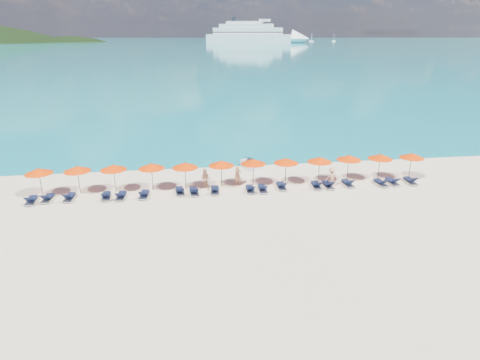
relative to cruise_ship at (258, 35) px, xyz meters
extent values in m
plane|color=beige|center=(-90.90, -500.38, -9.41)|extent=(1400.00, 1400.00, 0.00)
cube|color=#1FA9B2|center=(-90.90, 159.62, -9.41)|extent=(1600.00, 1300.00, 0.01)
ellipsoid|color=black|center=(-240.90, 59.62, -44.41)|extent=(162.00, 126.00, 85.50)
cube|color=white|center=(-10.70, 4.36, -4.49)|extent=(107.72, 59.06, 9.84)
cone|color=white|center=(49.48, -20.14, -4.49)|extent=(28.22, 28.22, 21.66)
cube|color=white|center=(-12.52, 5.10, 4.37)|extent=(86.55, 48.16, 7.88)
cube|color=white|center=(-14.35, 5.84, 10.27)|extent=(67.75, 38.99, 4.92)
cube|color=white|center=(-16.17, 6.58, 14.21)|extent=(46.58, 28.09, 3.45)
cube|color=black|center=(-12.52, 5.10, 2.89)|extent=(87.63, 48.75, 0.89)
cube|color=black|center=(-12.52, 5.10, 6.34)|extent=(85.47, 47.57, 0.89)
cylinder|color=black|center=(-28.75, 11.70, 18.15)|extent=(4.33, 4.33, 5.41)
cube|color=white|center=(119.12, 53.46, -8.71)|extent=(5.29, 1.76, 1.41)
cylinder|color=white|center=(119.12, 53.46, -4.12)|extent=(0.32, 0.32, 8.82)
cube|color=white|center=(83.21, 43.84, -8.61)|extent=(6.03, 2.01, 1.61)
cylinder|color=white|center=(83.21, 43.84, -3.38)|extent=(0.36, 0.36, 10.05)
cube|color=silver|center=(-89.06, -490.99, -9.12)|extent=(1.66, 2.51, 0.54)
cube|color=black|center=(-89.00, -491.18, -8.73)|extent=(0.81, 1.09, 0.34)
cylinder|color=black|center=(-89.27, -490.44, -8.58)|extent=(0.52, 0.25, 0.06)
imported|color=tan|center=(-90.79, -495.22, -8.61)|extent=(0.66, 0.51, 1.60)
imported|color=tan|center=(-93.47, -495.87, -8.57)|extent=(0.91, 0.66, 1.69)
imported|color=tan|center=(-83.32, -496.70, -8.61)|extent=(1.09, 0.60, 1.62)
cylinder|color=black|center=(-106.00, -495.59, -8.31)|extent=(0.05, 0.05, 2.20)
cone|color=#E63500|center=(-106.00, -495.59, -7.39)|extent=(2.10, 2.10, 0.42)
sphere|color=black|center=(-106.00, -495.59, -7.17)|extent=(0.08, 0.08, 0.08)
cylinder|color=black|center=(-103.26, -495.42, -8.31)|extent=(0.05, 0.05, 2.20)
cone|color=#E63500|center=(-103.26, -495.42, -7.39)|extent=(2.10, 2.10, 0.42)
sphere|color=black|center=(-103.26, -495.42, -7.17)|extent=(0.08, 0.08, 0.08)
cylinder|color=black|center=(-100.56, -495.43, -8.31)|extent=(0.05, 0.05, 2.20)
cone|color=#E63500|center=(-100.56, -495.43, -7.39)|extent=(2.10, 2.10, 0.42)
sphere|color=black|center=(-100.56, -495.43, -7.17)|extent=(0.08, 0.08, 0.08)
cylinder|color=black|center=(-97.65, -495.48, -8.31)|extent=(0.05, 0.05, 2.20)
cone|color=#E63500|center=(-97.65, -495.48, -7.39)|extent=(2.10, 2.10, 0.42)
sphere|color=black|center=(-97.65, -495.48, -7.17)|extent=(0.08, 0.08, 0.08)
cylinder|color=black|center=(-95.05, -495.65, -8.31)|extent=(0.05, 0.05, 2.20)
cone|color=#E63500|center=(-95.05, -495.65, -7.39)|extent=(2.10, 2.10, 0.42)
sphere|color=black|center=(-95.05, -495.65, -7.17)|extent=(0.08, 0.08, 0.08)
cylinder|color=black|center=(-92.16, -495.53, -8.31)|extent=(0.05, 0.05, 2.20)
cone|color=#E63500|center=(-92.16, -495.53, -7.39)|extent=(2.10, 2.10, 0.42)
sphere|color=black|center=(-92.16, -495.53, -7.17)|extent=(0.08, 0.08, 0.08)
cylinder|color=black|center=(-89.54, -495.42, -8.31)|extent=(0.05, 0.05, 2.20)
cone|color=#E63500|center=(-89.54, -495.42, -7.39)|extent=(2.10, 2.10, 0.42)
sphere|color=black|center=(-89.54, -495.42, -7.17)|extent=(0.08, 0.08, 0.08)
cylinder|color=black|center=(-86.86, -495.58, -8.31)|extent=(0.05, 0.05, 2.20)
cone|color=#E63500|center=(-86.86, -495.58, -7.39)|extent=(2.10, 2.10, 0.42)
sphere|color=black|center=(-86.86, -495.58, -7.17)|extent=(0.08, 0.08, 0.08)
cylinder|color=black|center=(-84.04, -495.64, -8.31)|extent=(0.05, 0.05, 2.20)
cone|color=#E63500|center=(-84.04, -495.64, -7.39)|extent=(2.10, 2.10, 0.42)
sphere|color=black|center=(-84.04, -495.64, -7.17)|extent=(0.08, 0.08, 0.08)
cylinder|color=black|center=(-81.43, -495.43, -8.31)|extent=(0.05, 0.05, 2.20)
cone|color=#E63500|center=(-81.43, -495.43, -7.39)|extent=(2.10, 2.10, 0.42)
sphere|color=black|center=(-81.43, -495.43, -7.17)|extent=(0.08, 0.08, 0.08)
cylinder|color=black|center=(-78.70, -495.49, -8.31)|extent=(0.05, 0.05, 2.20)
cone|color=#E63500|center=(-78.70, -495.49, -7.39)|extent=(2.10, 2.10, 0.42)
sphere|color=black|center=(-78.70, -495.49, -7.17)|extent=(0.08, 0.08, 0.08)
cylinder|color=black|center=(-75.92, -495.61, -8.31)|extent=(0.05, 0.05, 2.20)
cone|color=#E63500|center=(-75.92, -495.61, -7.39)|extent=(2.10, 2.10, 0.42)
sphere|color=black|center=(-75.92, -495.61, -7.17)|extent=(0.08, 0.08, 0.08)
cube|color=silver|center=(-106.38, -496.92, -9.27)|extent=(0.75, 1.74, 0.06)
cube|color=#0E1633|center=(-106.40, -496.67, -9.11)|extent=(0.64, 1.14, 0.04)
cube|color=#0E1633|center=(-106.34, -497.47, -8.86)|extent=(0.59, 0.58, 0.43)
cube|color=silver|center=(-105.31, -496.65, -9.27)|extent=(0.74, 1.74, 0.06)
cube|color=#0E1633|center=(-105.29, -496.40, -9.11)|extent=(0.63, 1.14, 0.04)
cube|color=#0E1633|center=(-105.35, -497.20, -8.86)|extent=(0.59, 0.57, 0.43)
cube|color=silver|center=(-103.74, -496.70, -9.27)|extent=(0.69, 1.72, 0.06)
cube|color=#0E1633|center=(-103.73, -496.45, -9.11)|extent=(0.59, 1.12, 0.04)
cube|color=#0E1633|center=(-103.76, -497.25, -8.86)|extent=(0.57, 0.56, 0.43)
cube|color=silver|center=(-101.05, -496.84, -9.27)|extent=(0.79, 1.75, 0.06)
cube|color=#0E1633|center=(-101.07, -496.59, -9.11)|extent=(0.66, 1.15, 0.04)
cube|color=#0E1633|center=(-100.99, -497.39, -8.86)|extent=(0.60, 0.59, 0.43)
cube|color=silver|center=(-99.95, -496.94, -9.27)|extent=(0.73, 1.74, 0.06)
cube|color=#0E1633|center=(-99.93, -496.69, -9.11)|extent=(0.62, 1.13, 0.04)
cube|color=#0E1633|center=(-99.98, -497.49, -8.86)|extent=(0.58, 0.57, 0.43)
cube|color=silver|center=(-98.23, -496.92, -9.27)|extent=(0.76, 1.75, 0.06)
cube|color=#0E1633|center=(-98.21, -496.67, -9.11)|extent=(0.64, 1.14, 0.04)
cube|color=#0E1633|center=(-98.28, -497.46, -8.86)|extent=(0.59, 0.58, 0.43)
cube|color=silver|center=(-95.52, -496.59, -9.27)|extent=(0.77, 1.75, 0.06)
cube|color=#0E1633|center=(-95.55, -496.34, -9.11)|extent=(0.64, 1.14, 0.04)
cube|color=#0E1633|center=(-95.47, -497.13, -8.86)|extent=(0.60, 0.58, 0.43)
cube|color=silver|center=(-94.43, -496.83, -9.27)|extent=(0.75, 1.74, 0.06)
cube|color=#0E1633|center=(-94.45, -496.58, -9.11)|extent=(0.63, 1.14, 0.04)
cube|color=#0E1633|center=(-94.39, -497.38, -8.86)|extent=(0.59, 0.58, 0.43)
cube|color=silver|center=(-92.80, -496.76, -9.27)|extent=(0.76, 1.75, 0.06)
cube|color=#0E1633|center=(-92.78, -496.51, -9.11)|extent=(0.64, 1.14, 0.04)
cube|color=#0E1633|center=(-92.85, -497.31, -8.86)|extent=(0.59, 0.58, 0.43)
cube|color=silver|center=(-90.03, -496.93, -9.27)|extent=(0.66, 1.71, 0.06)
cube|color=#0E1633|center=(-90.02, -496.68, -9.11)|extent=(0.58, 1.11, 0.04)
cube|color=#0E1633|center=(-90.04, -497.48, -8.86)|extent=(0.56, 0.55, 0.43)
cube|color=silver|center=(-89.04, -496.96, -9.27)|extent=(0.68, 1.72, 0.06)
cube|color=#0E1633|center=(-89.04, -496.71, -9.11)|extent=(0.59, 1.12, 0.04)
cube|color=#0E1633|center=(-89.06, -497.51, -8.86)|extent=(0.57, 0.56, 0.43)
cube|color=silver|center=(-87.43, -496.57, -9.27)|extent=(0.67, 1.72, 0.06)
cube|color=#0E1633|center=(-87.42, -496.32, -9.11)|extent=(0.59, 1.12, 0.04)
cube|color=#0E1633|center=(-87.45, -497.12, -8.86)|extent=(0.57, 0.55, 0.43)
cube|color=silver|center=(-84.58, -496.77, -9.27)|extent=(0.77, 1.75, 0.06)
cube|color=#0E1633|center=(-84.56, -496.52, -9.11)|extent=(0.65, 1.15, 0.04)
cube|color=#0E1633|center=(-84.63, -497.32, -8.86)|extent=(0.60, 0.58, 0.43)
cube|color=silver|center=(-83.61, -496.83, -9.27)|extent=(0.64, 1.71, 0.06)
cube|color=#0E1633|center=(-83.62, -496.58, -9.11)|extent=(0.57, 1.11, 0.04)
cube|color=#0E1633|center=(-83.61, -497.38, -8.86)|extent=(0.56, 0.54, 0.43)
cube|color=silver|center=(-81.89, -496.67, -9.27)|extent=(0.66, 1.71, 0.06)
cube|color=#0E1633|center=(-81.89, -496.42, -9.11)|extent=(0.58, 1.11, 0.04)
cube|color=#0E1633|center=(-81.87, -497.22, -8.86)|extent=(0.56, 0.55, 0.43)
cube|color=silver|center=(-79.15, -496.96, -9.27)|extent=(0.78, 1.75, 0.06)
cube|color=#0E1633|center=(-79.17, -496.71, -9.11)|extent=(0.65, 1.15, 0.04)
cube|color=#0E1633|center=(-79.10, -497.51, -8.86)|extent=(0.60, 0.59, 0.43)
cube|color=silver|center=(-78.06, -496.80, -9.27)|extent=(0.66, 1.72, 0.06)
cube|color=#0E1633|center=(-78.07, -496.55, -9.11)|extent=(0.58, 1.11, 0.04)
cube|color=#0E1633|center=(-78.05, -497.35, -8.86)|extent=(0.56, 0.55, 0.43)
cube|color=silver|center=(-76.49, -496.85, -9.27)|extent=(0.67, 1.72, 0.06)
cube|color=#0E1633|center=(-76.48, -496.60, -9.11)|extent=(0.58, 1.12, 0.04)
cube|color=#0E1633|center=(-76.51, -497.40, -8.86)|extent=(0.57, 0.55, 0.43)
camera|label=1|loc=(-94.80, -525.94, 2.40)|focal=30.00mm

